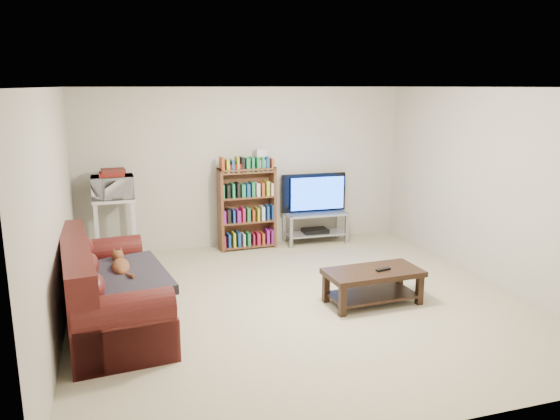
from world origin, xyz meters
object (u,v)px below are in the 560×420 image
object	(u,v)px
bookshelf	(247,207)
sofa	(105,296)
tv_stand	(315,222)
coffee_table	(373,280)

from	to	relation	value
bookshelf	sofa	bearing A→B (deg)	-134.57
sofa	tv_stand	size ratio (longest dim) A/B	2.24
tv_stand	coffee_table	bearing A→B (deg)	-94.34
sofa	bookshelf	world-z (taller)	bookshelf
sofa	coffee_table	xyz separation A→B (m)	(2.89, -0.27, -0.05)
bookshelf	tv_stand	bearing A→B (deg)	-3.21
tv_stand	bookshelf	bearing A→B (deg)	-179.54
tv_stand	bookshelf	xyz separation A→B (m)	(-1.09, 0.02, 0.31)
sofa	coffee_table	size ratio (longest dim) A/B	1.99
sofa	bookshelf	distance (m)	3.06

